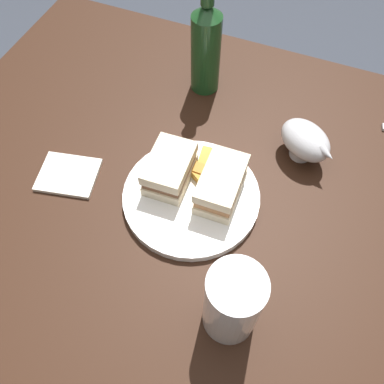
{
  "coord_description": "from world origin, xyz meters",
  "views": [
    {
      "loc": [
        0.14,
        -0.35,
        1.36
      ],
      "look_at": [
        -0.0,
        0.0,
        0.74
      ],
      "focal_mm": 37.9,
      "sensor_mm": 36.0,
      "label": 1
    }
  ],
  "objects_px": {
    "sandwich_half_right": "(170,169)",
    "napkin": "(68,175)",
    "sandwich_half_left": "(221,184)",
    "cider_bottle": "(206,46)",
    "gravy_boat": "(306,141)",
    "pint_glass": "(232,305)",
    "plate": "(191,196)"
  },
  "relations": [
    {
      "from": "sandwich_half_left",
      "to": "napkin",
      "type": "xyz_separation_m",
      "value": [
        -0.29,
        -0.06,
        -0.04
      ]
    },
    {
      "from": "plate",
      "to": "cider_bottle",
      "type": "bearing_deg",
      "value": 106.26
    },
    {
      "from": "pint_glass",
      "to": "cider_bottle",
      "type": "xyz_separation_m",
      "value": [
        -0.22,
        0.47,
        0.04
      ]
    },
    {
      "from": "pint_glass",
      "to": "napkin",
      "type": "xyz_separation_m",
      "value": [
        -0.37,
        0.14,
        -0.06
      ]
    },
    {
      "from": "sandwich_half_right",
      "to": "gravy_boat",
      "type": "height_order",
      "value": "same"
    },
    {
      "from": "sandwich_half_left",
      "to": "sandwich_half_right",
      "type": "bearing_deg",
      "value": -178.35
    },
    {
      "from": "pint_glass",
      "to": "sandwich_half_left",
      "type": "bearing_deg",
      "value": 113.46
    },
    {
      "from": "plate",
      "to": "cider_bottle",
      "type": "height_order",
      "value": "cider_bottle"
    },
    {
      "from": "plate",
      "to": "napkin",
      "type": "xyz_separation_m",
      "value": [
        -0.24,
        -0.04,
        -0.0
      ]
    },
    {
      "from": "gravy_boat",
      "to": "napkin",
      "type": "height_order",
      "value": "gravy_boat"
    },
    {
      "from": "gravy_boat",
      "to": "cider_bottle",
      "type": "height_order",
      "value": "cider_bottle"
    },
    {
      "from": "napkin",
      "to": "plate",
      "type": "bearing_deg",
      "value": 9.73
    },
    {
      "from": "sandwich_half_left",
      "to": "cider_bottle",
      "type": "bearing_deg",
      "value": 116.49
    },
    {
      "from": "sandwich_half_right",
      "to": "napkin",
      "type": "height_order",
      "value": "sandwich_half_right"
    },
    {
      "from": "sandwich_half_left",
      "to": "cider_bottle",
      "type": "relative_size",
      "value": 0.44
    },
    {
      "from": "gravy_boat",
      "to": "cider_bottle",
      "type": "xyz_separation_m",
      "value": [
        -0.25,
        0.11,
        0.06
      ]
    },
    {
      "from": "plate",
      "to": "napkin",
      "type": "distance_m",
      "value": 0.24
    },
    {
      "from": "cider_bottle",
      "to": "sandwich_half_right",
      "type": "bearing_deg",
      "value": -82.79
    },
    {
      "from": "sandwich_half_right",
      "to": "pint_glass",
      "type": "bearing_deg",
      "value": -47.01
    },
    {
      "from": "napkin",
      "to": "pint_glass",
      "type": "bearing_deg",
      "value": -20.53
    },
    {
      "from": "pint_glass",
      "to": "cider_bottle",
      "type": "height_order",
      "value": "cider_bottle"
    },
    {
      "from": "plate",
      "to": "gravy_boat",
      "type": "relative_size",
      "value": 1.92
    },
    {
      "from": "pint_glass",
      "to": "plate",
      "type": "bearing_deg",
      "value": 127.0
    },
    {
      "from": "cider_bottle",
      "to": "gravy_boat",
      "type": "bearing_deg",
      "value": -23.97
    },
    {
      "from": "plate",
      "to": "sandwich_half_left",
      "type": "height_order",
      "value": "sandwich_half_left"
    },
    {
      "from": "sandwich_half_right",
      "to": "napkin",
      "type": "bearing_deg",
      "value": -162.5
    },
    {
      "from": "pint_glass",
      "to": "napkin",
      "type": "height_order",
      "value": "pint_glass"
    },
    {
      "from": "plate",
      "to": "sandwich_half_right",
      "type": "bearing_deg",
      "value": 159.5
    },
    {
      "from": "sandwich_half_right",
      "to": "plate",
      "type": "bearing_deg",
      "value": -20.5
    },
    {
      "from": "sandwich_half_right",
      "to": "cider_bottle",
      "type": "xyz_separation_m",
      "value": [
        -0.03,
        0.27,
        0.06
      ]
    },
    {
      "from": "sandwich_half_left",
      "to": "gravy_boat",
      "type": "relative_size",
      "value": 0.91
    },
    {
      "from": "gravy_boat",
      "to": "napkin",
      "type": "bearing_deg",
      "value": -151.62
    }
  ]
}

